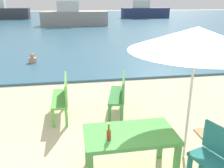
{
  "coord_description": "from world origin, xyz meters",
  "views": [
    {
      "loc": [
        -1.17,
        -2.86,
        2.69
      ],
      "look_at": [
        -0.18,
        3.0,
        0.6
      ],
      "focal_mm": 38.95,
      "sensor_mm": 36.0,
      "label": 1
    }
  ],
  "objects_px": {
    "bench_green_left": "(120,92)",
    "bench_green_right": "(63,95)",
    "boat_ferry": "(2,12)",
    "picnic_table_green": "(130,139)",
    "swimmer_person": "(32,59)",
    "patio_umbrella": "(197,39)",
    "boat_tanker": "(145,12)",
    "boat_cargo_ship": "(74,17)",
    "beer_bottle_amber": "(109,134)",
    "side_table_wood": "(210,144)"
  },
  "relations": [
    {
      "from": "bench_green_right",
      "to": "boat_ferry",
      "type": "xyz_separation_m",
      "value": [
        -8.78,
        30.7,
        0.45
      ]
    },
    {
      "from": "bench_green_left",
      "to": "boat_ferry",
      "type": "bearing_deg",
      "value": 108.3
    },
    {
      "from": "bench_green_left",
      "to": "boat_tanker",
      "type": "xyz_separation_m",
      "value": [
        9.58,
        29.73,
        0.42
      ]
    },
    {
      "from": "swimmer_person",
      "to": "boat_tanker",
      "type": "xyz_separation_m",
      "value": [
        12.38,
        24.49,
        0.72
      ]
    },
    {
      "from": "bench_green_left",
      "to": "swimmer_person",
      "type": "bearing_deg",
      "value": 118.08
    },
    {
      "from": "side_table_wood",
      "to": "bench_green_left",
      "type": "bearing_deg",
      "value": 117.42
    },
    {
      "from": "bench_green_right",
      "to": "boat_ferry",
      "type": "height_order",
      "value": "boat_ferry"
    },
    {
      "from": "bench_green_left",
      "to": "side_table_wood",
      "type": "bearing_deg",
      "value": -62.58
    },
    {
      "from": "beer_bottle_amber",
      "to": "boat_tanker",
      "type": "bearing_deg",
      "value": 72.35
    },
    {
      "from": "side_table_wood",
      "to": "bench_green_right",
      "type": "height_order",
      "value": "bench_green_right"
    },
    {
      "from": "bench_green_left",
      "to": "patio_umbrella",
      "type": "bearing_deg",
      "value": -69.39
    },
    {
      "from": "patio_umbrella",
      "to": "boat_ferry",
      "type": "distance_m",
      "value": 34.54
    },
    {
      "from": "picnic_table_green",
      "to": "boat_cargo_ship",
      "type": "bearing_deg",
      "value": 91.04
    },
    {
      "from": "bench_green_right",
      "to": "side_table_wood",
      "type": "bearing_deg",
      "value": -41.39
    },
    {
      "from": "picnic_table_green",
      "to": "bench_green_right",
      "type": "relative_size",
      "value": 1.16
    },
    {
      "from": "swimmer_person",
      "to": "boat_tanker",
      "type": "distance_m",
      "value": 27.45
    },
    {
      "from": "swimmer_person",
      "to": "boat_cargo_ship",
      "type": "height_order",
      "value": "boat_cargo_ship"
    },
    {
      "from": "side_table_wood",
      "to": "bench_green_right",
      "type": "bearing_deg",
      "value": 138.61
    },
    {
      "from": "boat_tanker",
      "to": "boat_ferry",
      "type": "distance_m",
      "value": 19.77
    },
    {
      "from": "picnic_table_green",
      "to": "patio_umbrella",
      "type": "xyz_separation_m",
      "value": [
        1.06,
        0.26,
        1.47
      ]
    },
    {
      "from": "boat_tanker",
      "to": "boat_cargo_ship",
      "type": "relative_size",
      "value": 1.0
    },
    {
      "from": "boat_tanker",
      "to": "boat_ferry",
      "type": "height_order",
      "value": "boat_ferry"
    },
    {
      "from": "boat_tanker",
      "to": "bench_green_left",
      "type": "bearing_deg",
      "value": -107.86
    },
    {
      "from": "bench_green_right",
      "to": "boat_cargo_ship",
      "type": "height_order",
      "value": "boat_cargo_ship"
    },
    {
      "from": "beer_bottle_amber",
      "to": "swimmer_person",
      "type": "distance_m",
      "value": 7.98
    },
    {
      "from": "patio_umbrella",
      "to": "side_table_wood",
      "type": "bearing_deg",
      "value": -24.06
    },
    {
      "from": "swimmer_person",
      "to": "side_table_wood",
      "type": "bearing_deg",
      "value": -62.11
    },
    {
      "from": "boat_ferry",
      "to": "bench_green_left",
      "type": "bearing_deg",
      "value": -71.7
    },
    {
      "from": "patio_umbrella",
      "to": "swimmer_person",
      "type": "relative_size",
      "value": 5.61
    },
    {
      "from": "picnic_table_green",
      "to": "swimmer_person",
      "type": "height_order",
      "value": "picnic_table_green"
    },
    {
      "from": "bench_green_left",
      "to": "boat_cargo_ship",
      "type": "distance_m",
      "value": 20.83
    },
    {
      "from": "beer_bottle_amber",
      "to": "picnic_table_green",
      "type": "bearing_deg",
      "value": 21.76
    },
    {
      "from": "swimmer_person",
      "to": "boat_cargo_ship",
      "type": "bearing_deg",
      "value": 82.4
    },
    {
      "from": "side_table_wood",
      "to": "swimmer_person",
      "type": "height_order",
      "value": "side_table_wood"
    },
    {
      "from": "swimmer_person",
      "to": "boat_cargo_ship",
      "type": "distance_m",
      "value": 15.73
    },
    {
      "from": "bench_green_left",
      "to": "bench_green_right",
      "type": "xyz_separation_m",
      "value": [
        -1.38,
        0.03,
        0.0
      ]
    },
    {
      "from": "bench_green_right",
      "to": "boat_cargo_ship",
      "type": "relative_size",
      "value": 0.18
    },
    {
      "from": "side_table_wood",
      "to": "boat_tanker",
      "type": "xyz_separation_m",
      "value": [
        8.44,
        31.92,
        0.61
      ]
    },
    {
      "from": "beer_bottle_amber",
      "to": "boat_cargo_ship",
      "type": "xyz_separation_m",
      "value": [
        -0.07,
        23.24,
        0.11
      ]
    },
    {
      "from": "beer_bottle_amber",
      "to": "boat_cargo_ship",
      "type": "bearing_deg",
      "value": 90.17
    },
    {
      "from": "side_table_wood",
      "to": "boat_ferry",
      "type": "bearing_deg",
      "value": 108.94
    },
    {
      "from": "patio_umbrella",
      "to": "bench_green_right",
      "type": "xyz_separation_m",
      "value": [
        -2.14,
        2.05,
        -1.58
      ]
    },
    {
      "from": "patio_umbrella",
      "to": "beer_bottle_amber",
      "type": "bearing_deg",
      "value": -164.33
    },
    {
      "from": "boat_ferry",
      "to": "boat_cargo_ship",
      "type": "relative_size",
      "value": 1.03
    },
    {
      "from": "boat_cargo_ship",
      "to": "boat_tanker",
      "type": "bearing_deg",
      "value": 40.88
    },
    {
      "from": "boat_ferry",
      "to": "boat_tanker",
      "type": "bearing_deg",
      "value": -2.88
    },
    {
      "from": "patio_umbrella",
      "to": "boat_ferry",
      "type": "relative_size",
      "value": 0.33
    },
    {
      "from": "side_table_wood",
      "to": "bench_green_left",
      "type": "relative_size",
      "value": 0.43
    },
    {
      "from": "swimmer_person",
      "to": "bench_green_right",
      "type": "bearing_deg",
      "value": -74.79
    },
    {
      "from": "picnic_table_green",
      "to": "boat_cargo_ship",
      "type": "xyz_separation_m",
      "value": [
        -0.42,
        23.1,
        0.31
      ]
    }
  ]
}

